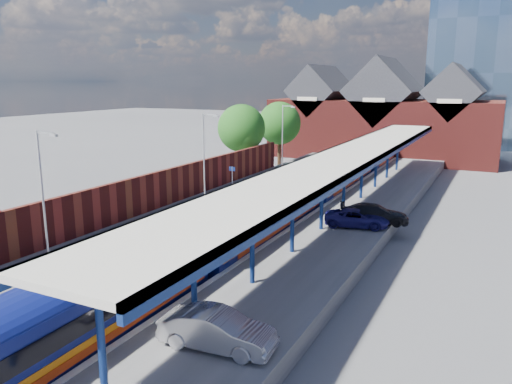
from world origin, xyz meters
TOP-DOWN VIEW (x-y plane):
  - ground at (0.00, 30.00)m, footprint 240.00×240.00m
  - ballast_bed at (0.00, 20.00)m, footprint 6.00×76.00m
  - rails at (0.00, 20.00)m, footprint 4.51×76.00m
  - left_platform at (-5.50, 20.00)m, footprint 5.00×76.00m
  - right_platform at (6.00, 20.00)m, footprint 6.00×76.00m
  - coping_left at (-3.15, 20.00)m, footprint 0.30×76.00m
  - coping_right at (3.15, 20.00)m, footprint 0.30×76.00m
  - yellow_line at (-3.75, 20.00)m, footprint 0.14×76.00m
  - train at (1.49, 24.33)m, footprint 3.09×65.95m
  - canopy at (5.48, 21.95)m, footprint 4.50×52.00m
  - lamp_post_b at (-6.36, 6.00)m, footprint 1.48×0.18m
  - lamp_post_c at (-6.36, 22.00)m, footprint 1.48×0.18m
  - lamp_post_d at (-6.36, 38.00)m, footprint 1.48×0.18m
  - platform_sign at (-5.00, 24.00)m, footprint 0.55×0.08m
  - brick_wall at (-8.10, 13.54)m, footprint 0.35×50.00m
  - station_building at (0.00, 58.00)m, footprint 30.00×12.12m
  - glass_tower at (10.00, 80.00)m, footprint 14.20×14.20m
  - tree_near at (-10.35, 35.91)m, footprint 5.20×5.20m
  - tree_far at (-9.35, 43.91)m, footprint 5.20×5.20m
  - parked_car_silver at (6.60, 2.05)m, footprint 4.41×1.87m
  - parked_car_dark at (7.78, 20.89)m, footprint 4.95×3.13m
  - parked_car_blue at (6.95, 19.58)m, footprint 4.56×2.80m

SIDE VIEW (x-z plane):
  - ground at x=0.00m, z-range 0.00..0.00m
  - ballast_bed at x=0.00m, z-range 0.00..0.06m
  - rails at x=0.00m, z-range 0.05..0.19m
  - left_platform at x=-5.50m, z-range 0.00..1.00m
  - right_platform at x=6.00m, z-range 0.00..1.00m
  - yellow_line at x=-3.75m, z-range 1.00..1.01m
  - coping_left at x=-3.15m, z-range 1.00..1.05m
  - coping_right at x=3.15m, z-range 1.00..1.05m
  - parked_car_blue at x=6.95m, z-range 1.00..2.18m
  - parked_car_dark at x=7.78m, z-range 1.00..2.34m
  - parked_car_silver at x=6.60m, z-range 1.00..2.41m
  - train at x=1.49m, z-range 0.40..3.85m
  - brick_wall at x=-8.10m, z-range 0.52..4.38m
  - platform_sign at x=-5.00m, z-range 1.44..3.94m
  - lamp_post_b at x=-6.36m, z-range 1.49..8.49m
  - lamp_post_c at x=-6.36m, z-range 1.49..8.49m
  - lamp_post_d at x=-6.36m, z-range 1.49..8.49m
  - canopy at x=5.48m, z-range 3.01..7.49m
  - tree_near at x=-10.35m, z-range 1.30..9.40m
  - tree_far at x=-9.35m, z-range 1.30..9.40m
  - station_building at x=0.00m, z-range -1.44..12.34m
  - glass_tower at x=10.00m, z-range 0.05..40.35m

